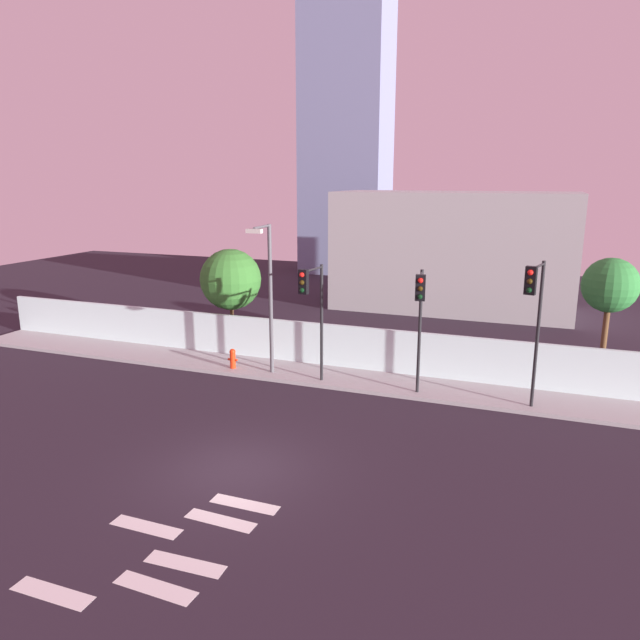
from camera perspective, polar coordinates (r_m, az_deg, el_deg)
name	(u,v)px	position (r m, az deg, el deg)	size (l,w,h in m)	color
ground_plane	(236,469)	(17.27, -8.16, -14.10)	(80.00, 80.00, 0.00)	#271D28
sidewalk	(332,377)	(24.15, 1.22, -5.55)	(36.00, 2.40, 0.15)	#A0A0A0
perimeter_wall	(343,346)	(25.02, 2.21, -2.53)	(36.00, 0.18, 1.80)	silver
crosswalk_marking	(172,546)	(14.43, -14.16, -20.46)	(3.83, 4.69, 0.01)	silver
traffic_light_left	(420,307)	(21.06, 9.66, 1.21)	(0.43, 1.45, 4.65)	black
traffic_light_center	(534,306)	(20.51, 20.02, 1.27)	(0.60, 1.76, 5.16)	black
traffic_light_right	(312,300)	(22.03, -0.78, 1.96)	(0.40, 1.71, 4.64)	black
street_lamp_curbside	(268,287)	(23.53, -5.03, 3.17)	(0.61, 1.65, 6.08)	#4C4C51
fire_hydrant	(233,358)	(25.17, -8.45, -3.64)	(0.44, 0.26, 0.84)	red
roadside_tree_leftmost	(231,280)	(28.06, -8.65, 3.89)	(2.87, 2.87, 4.79)	brown
roadside_tree_midleft	(610,286)	(24.57, 26.27, 2.94)	(2.06, 2.06, 5.12)	brown
low_building_distant	(453,251)	(37.43, 12.76, 6.50)	(14.26, 6.00, 7.20)	#A3A3A3
tower_on_skyline	(346,131)	(51.52, 2.57, 17.83)	(6.96, 5.00, 23.67)	slate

